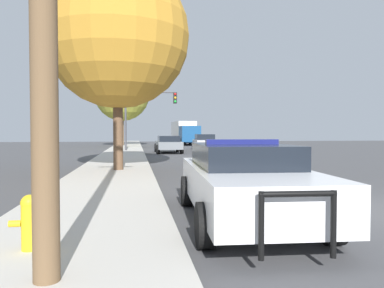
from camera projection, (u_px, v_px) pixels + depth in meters
ground_plane at (340, 209)px, 7.84m from camera, size 110.00×110.00×0.00m
sidewalk_left at (90, 214)px, 7.08m from camera, size 3.00×110.00×0.13m
police_car at (244, 180)px, 6.82m from camera, size 2.28×5.09×1.49m
fire_hydrant at (30, 221)px, 4.73m from camera, size 0.50×0.22×0.71m
traffic_light at (147, 107)px, 30.27m from camera, size 4.23×0.35×4.86m
car_background_distant at (192, 139)px, 45.21m from camera, size 2.30×4.74×1.34m
car_background_midblock at (168, 144)px, 28.71m from camera, size 2.00×4.45×1.31m
car_background_oncoming at (205, 142)px, 33.13m from camera, size 2.22×4.29×1.40m
box_truck at (185, 132)px, 46.48m from camera, size 2.81×7.93×2.90m
tree_sidewalk_far at (122, 94)px, 41.46m from camera, size 6.08×6.08×8.78m
tree_sidewalk_near at (117, 36)px, 14.61m from camera, size 5.63×5.63×8.05m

